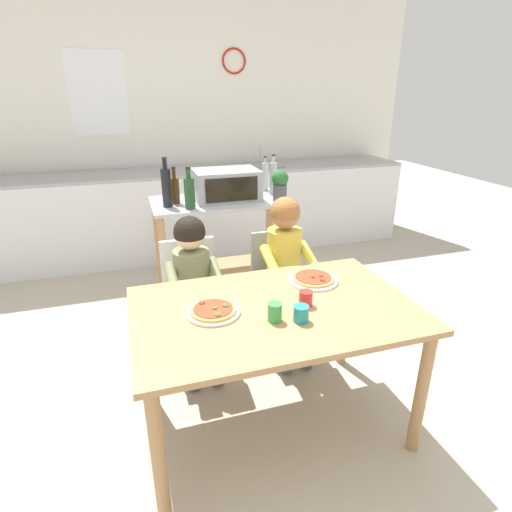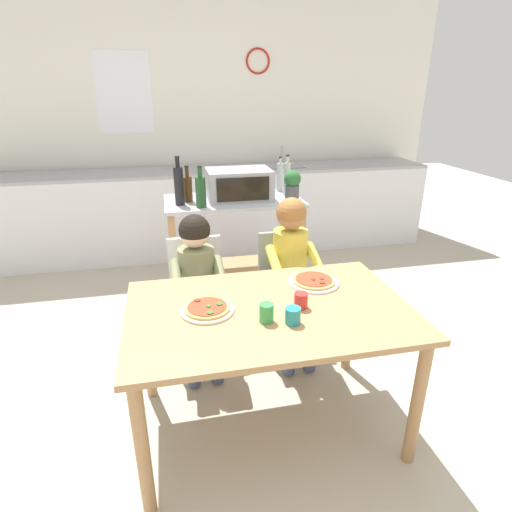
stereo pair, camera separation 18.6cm
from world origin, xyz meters
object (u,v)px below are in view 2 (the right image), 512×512
(child_in_yellow_shirt, at_px, (292,263))
(drinking_cup_green, at_px, (266,313))
(pizza_plate_white, at_px, (314,281))
(bottle_tall_green_wine, at_px, (201,191))
(kitchen_island_cart, at_px, (234,237))
(dining_table, at_px, (269,325))
(bottle_dark_olive_oil, at_px, (188,188))
(toaster_oven, at_px, (239,184))
(drinking_cup_red, at_px, (301,300))
(bottle_squat_spirits, at_px, (287,178))
(dining_chair_right, at_px, (286,284))
(dining_chair_left, at_px, (197,291))
(potted_herb_plant, at_px, (292,185))
(pizza_plate_cream, at_px, (207,309))
(bottle_brown_beer, at_px, (280,177))
(drinking_cup_teal, at_px, (293,316))
(child_in_olive_shirt, at_px, (198,276))
(bottle_slim_sauce, at_px, (179,185))

(child_in_yellow_shirt, bearing_deg, drinking_cup_green, -115.73)
(pizza_plate_white, bearing_deg, bottle_tall_green_wine, 117.09)
(kitchen_island_cart, height_order, dining_table, kitchen_island_cart)
(bottle_dark_olive_oil, height_order, bottle_tall_green_wine, bottle_tall_green_wine)
(toaster_oven, distance_m, drinking_cup_red, 1.42)
(bottle_tall_green_wine, xyz_separation_m, bottle_squat_spirits, (0.69, 0.21, 0.02))
(dining_chair_right, bearing_deg, dining_table, -112.84)
(bottle_squat_spirits, distance_m, child_in_yellow_shirt, 0.91)
(bottle_tall_green_wine, bearing_deg, dining_chair_left, -101.08)
(pizza_plate_white, relative_size, drinking_cup_green, 3.08)
(dining_chair_right, xyz_separation_m, child_in_yellow_shirt, (-0.00, -0.12, 0.20))
(child_in_yellow_shirt, bearing_deg, potted_herb_plant, 74.18)
(kitchen_island_cart, relative_size, toaster_oven, 2.16)
(kitchen_island_cart, xyz_separation_m, toaster_oven, (0.05, -0.01, 0.42))
(dining_chair_right, bearing_deg, pizza_plate_cream, -131.17)
(dining_chair_right, height_order, drinking_cup_red, dining_chair_right)
(bottle_brown_beer, bearing_deg, pizza_plate_cream, -116.75)
(bottle_dark_olive_oil, relative_size, drinking_cup_teal, 3.51)
(child_in_olive_shirt, xyz_separation_m, child_in_yellow_shirt, (0.60, -0.01, 0.04))
(bottle_tall_green_wine, relative_size, pizza_plate_cream, 1.14)
(bottle_dark_olive_oil, xyz_separation_m, pizza_plate_white, (0.58, -1.16, -0.28))
(bottle_brown_beer, bearing_deg, bottle_tall_green_wine, -151.57)
(child_in_olive_shirt, bearing_deg, bottle_slim_sauce, 94.43)
(toaster_oven, xyz_separation_m, drinking_cup_red, (0.05, -1.40, -0.26))
(kitchen_island_cart, distance_m, toaster_oven, 0.42)
(child_in_yellow_shirt, bearing_deg, bottle_brown_beer, 79.66)
(potted_herb_plant, distance_m, drinking_cup_green, 1.45)
(bottle_squat_spirits, relative_size, potted_herb_plant, 1.36)
(dining_chair_right, xyz_separation_m, drinking_cup_teal, (-0.23, -0.87, 0.28))
(child_in_olive_shirt, relative_size, pizza_plate_cream, 3.86)
(bottle_squat_spirits, distance_m, child_in_olive_shirt, 1.19)
(potted_herb_plant, distance_m, pizza_plate_cream, 1.44)
(bottle_squat_spirits, bearing_deg, dining_chair_left, -139.15)
(bottle_squat_spirits, relative_size, dining_chair_right, 0.39)
(toaster_oven, bearing_deg, bottle_slim_sauce, -170.45)
(potted_herb_plant, bearing_deg, pizza_plate_cream, -123.15)
(dining_chair_right, relative_size, drinking_cup_teal, 10.62)
(potted_herb_plant, bearing_deg, bottle_slim_sauce, 174.39)
(dining_chair_right, xyz_separation_m, pizza_plate_cream, (-0.60, -0.68, 0.25))
(child_in_olive_shirt, bearing_deg, kitchen_island_cart, 65.52)
(toaster_oven, distance_m, dining_table, 1.43)
(drinking_cup_green, height_order, drinking_cup_teal, drinking_cup_green)
(bottle_brown_beer, bearing_deg, dining_chair_left, -132.67)
(drinking_cup_green, bearing_deg, dining_table, 69.93)
(bottle_brown_beer, bearing_deg, toaster_oven, -152.38)
(pizza_plate_white, bearing_deg, bottle_slim_sauce, 120.98)
(bottle_dark_olive_oil, height_order, pizza_plate_cream, bottle_dark_olive_oil)
(bottle_dark_olive_oil, distance_m, potted_herb_plant, 0.78)
(drinking_cup_teal, bearing_deg, bottle_squat_spirits, 74.90)
(potted_herb_plant, xyz_separation_m, child_in_yellow_shirt, (-0.17, -0.62, -0.35))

